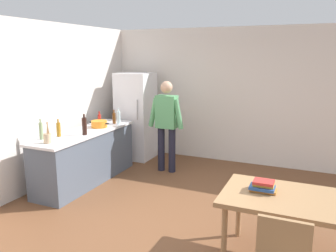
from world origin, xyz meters
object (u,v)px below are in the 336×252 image
(refrigerator, at_px, (136,116))
(dining_table, at_px, (291,204))
(bottle_wine_dark, at_px, (84,126))
(bottle_water_clear, at_px, (119,118))
(bottle_beer_brown, at_px, (114,118))
(person, at_px, (166,120))
(utensil_jar, at_px, (47,138))
(bottle_oil_amber, at_px, (59,129))
(cooking_pot, at_px, (99,124))
(bottle_sauce_red, at_px, (99,119))
(bottle_vinegar_tall, at_px, (41,131))
(book_stack, at_px, (263,186))

(refrigerator, bearing_deg, dining_table, -39.29)
(refrigerator, distance_m, dining_table, 4.27)
(bottle_wine_dark, relative_size, bottle_water_clear, 1.13)
(bottle_beer_brown, bearing_deg, person, 17.56)
(utensil_jar, distance_m, bottle_oil_amber, 0.42)
(cooking_pot, distance_m, utensil_jar, 1.23)
(refrigerator, bearing_deg, bottle_sauce_red, -101.75)
(bottle_water_clear, bearing_deg, utensil_jar, -97.80)
(bottle_sauce_red, bearing_deg, dining_table, -25.70)
(person, xyz_separation_m, cooking_pot, (-1.00, -0.69, -0.02))
(bottle_vinegar_tall, bearing_deg, dining_table, -5.74)
(refrigerator, height_order, book_stack, refrigerator)
(person, relative_size, dining_table, 1.21)
(utensil_jar, relative_size, bottle_wine_dark, 0.94)
(dining_table, relative_size, bottle_vinegar_tall, 4.37)
(bottle_oil_amber, bearing_deg, refrigerator, 83.51)
(bottle_water_clear, xyz_separation_m, book_stack, (2.88, -1.79, -0.22))
(cooking_pot, height_order, book_stack, cooking_pot)
(person, distance_m, dining_table, 3.20)
(person, relative_size, bottle_wine_dark, 5.00)
(bottle_water_clear, bearing_deg, bottle_wine_dark, -93.24)
(bottle_wine_dark, bearing_deg, bottle_oil_amber, -139.86)
(utensil_jar, xyz_separation_m, bottle_oil_amber, (-0.14, 0.40, 0.04))
(refrigerator, distance_m, book_stack, 4.02)
(bottle_sauce_red, height_order, bottle_vinegar_tall, bottle_vinegar_tall)
(utensil_jar, distance_m, book_stack, 3.11)
(dining_table, distance_m, bottle_sauce_red, 3.91)
(book_stack, bearing_deg, utensil_jar, 176.46)
(utensil_jar, bearing_deg, person, 61.40)
(cooking_pot, distance_m, bottle_water_clear, 0.41)
(refrigerator, bearing_deg, cooking_pot, -92.52)
(cooking_pot, relative_size, bottle_beer_brown, 1.54)
(cooking_pot, relative_size, bottle_wine_dark, 1.18)
(bottle_wine_dark, height_order, bottle_sauce_red, bottle_wine_dark)
(cooking_pot, height_order, bottle_wine_dark, bottle_wine_dark)
(bottle_beer_brown, bearing_deg, bottle_oil_amber, -101.31)
(bottle_wine_dark, bearing_deg, refrigerator, 92.15)
(bottle_wine_dark, relative_size, bottle_oil_amber, 1.21)
(bottle_sauce_red, xyz_separation_m, bottle_oil_amber, (-0.03, -1.07, 0.02))
(bottle_vinegar_tall, height_order, book_stack, bottle_vinegar_tall)
(bottle_oil_amber, bearing_deg, bottle_sauce_red, 88.59)
(bottle_oil_amber, height_order, bottle_water_clear, bottle_water_clear)
(bottle_sauce_red, height_order, book_stack, bottle_sauce_red)
(person, height_order, bottle_water_clear, person)
(refrigerator, relative_size, dining_table, 1.29)
(cooking_pot, relative_size, utensil_jar, 1.25)
(bottle_sauce_red, bearing_deg, utensil_jar, -85.58)
(cooking_pot, bearing_deg, bottle_wine_dark, -77.94)
(dining_table, xyz_separation_m, bottle_sauce_red, (-3.51, 1.69, 0.32))
(bottle_vinegar_tall, bearing_deg, bottle_sauce_red, 84.04)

